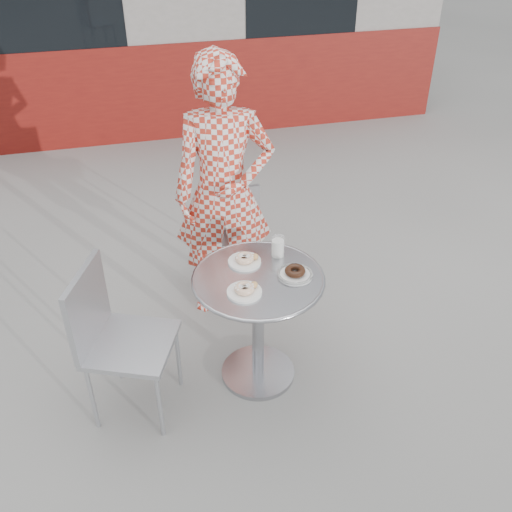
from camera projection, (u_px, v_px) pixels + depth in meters
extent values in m
plane|color=gray|center=(257.00, 368.00, 3.39)|extent=(60.00, 60.00, 0.00)
cube|color=maroon|center=(171.00, 90.00, 6.05)|extent=(6.02, 0.20, 1.00)
cylinder|color=#B3B4B8|center=(258.00, 372.00, 3.34)|extent=(0.43, 0.43, 0.03)
cylinder|color=#B3B4B8|center=(258.00, 328.00, 3.15)|extent=(0.07, 0.07, 0.68)
cylinder|color=#B3B4B8|center=(258.00, 279.00, 2.96)|extent=(0.68, 0.68, 0.02)
torus|color=#B3B4B8|center=(258.00, 279.00, 2.96)|extent=(0.70, 0.70, 0.02)
cube|color=#AEB0B6|center=(225.00, 229.00, 3.91)|extent=(0.40, 0.40, 0.03)
cube|color=#AEB0B6|center=(230.00, 216.00, 3.64)|extent=(0.39, 0.04, 0.39)
cube|color=#AEB0B6|center=(132.00, 344.00, 2.91)|extent=(0.55, 0.55, 0.03)
cube|color=#AEB0B6|center=(87.00, 307.00, 2.81)|extent=(0.19, 0.40, 0.42)
imported|color=red|center=(224.00, 193.00, 3.44)|extent=(0.66, 0.48, 1.67)
cylinder|color=white|center=(245.00, 261.00, 3.06)|extent=(0.18, 0.18, 0.01)
torus|color=#D18250|center=(245.00, 258.00, 3.05)|extent=(0.10, 0.10, 0.03)
sphere|color=#B77A3F|center=(255.00, 257.00, 3.05)|extent=(0.04, 0.04, 0.04)
cylinder|color=white|center=(244.00, 292.00, 2.84)|extent=(0.18, 0.18, 0.01)
torus|color=#D18250|center=(244.00, 288.00, 2.83)|extent=(0.10, 0.10, 0.03)
sphere|color=#B77A3F|center=(254.00, 285.00, 2.85)|extent=(0.04, 0.04, 0.04)
cylinder|color=white|center=(295.00, 275.00, 2.96)|extent=(0.18, 0.18, 0.01)
torus|color=black|center=(295.00, 271.00, 2.95)|extent=(0.11, 0.11, 0.04)
torus|color=black|center=(295.00, 274.00, 2.96)|extent=(0.19, 0.19, 0.02)
cylinder|color=white|center=(278.00, 248.00, 3.09)|extent=(0.07, 0.07, 0.10)
cylinder|color=white|center=(278.00, 247.00, 3.08)|extent=(0.07, 0.07, 0.12)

